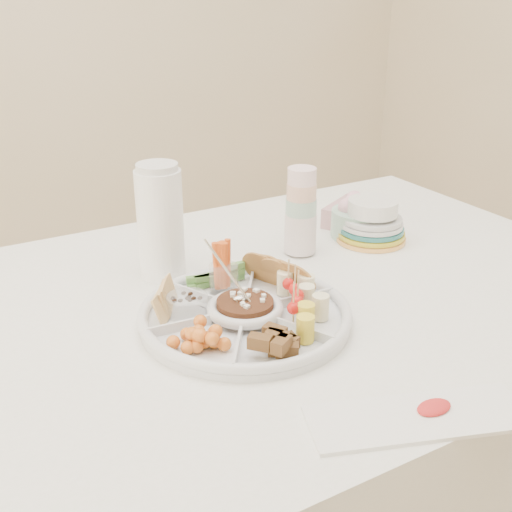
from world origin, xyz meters
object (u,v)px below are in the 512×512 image
thermos (160,220)px  plate_stack (372,220)px  party_tray (245,312)px  dining_table (266,444)px

thermos → plate_stack: 0.51m
party_tray → thermos: bearing=100.7°
party_tray → plate_stack: 0.50m
party_tray → thermos: thermos is taller
thermos → party_tray: bearing=-79.3°
party_tray → plate_stack: (0.45, 0.20, 0.03)m
dining_table → plate_stack: 0.57m
party_tray → dining_table: bearing=40.8°
party_tray → plate_stack: plate_stack is taller
dining_table → plate_stack: size_ratio=9.17×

